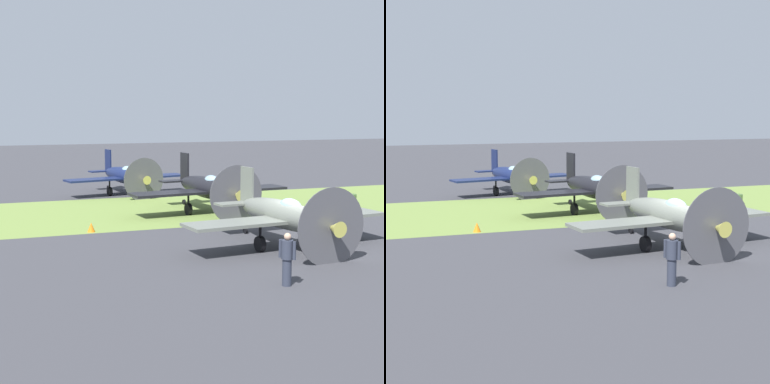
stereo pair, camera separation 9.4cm
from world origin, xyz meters
The scene contains 8 objects.
ground_plane centered at (0.00, 0.00, 0.00)m, with size 160.00×160.00×0.00m, color #38383D.
grass_verge centered at (0.00, -11.19, 0.00)m, with size 120.00×11.00×0.01m, color olive.
airplane_lead centered at (0.80, -0.19, 1.34)m, with size 9.03×7.16×3.21m.
airplane_wingman centered at (0.52, -9.44, 1.36)m, with size 9.14×7.24×3.24m.
airplane_trail centered at (3.01, -18.33, 1.24)m, with size 8.40×6.70×2.97m.
ground_crew_chief centered at (3.46, 4.93, 0.91)m, with size 0.38×0.56×1.73m.
fuel_drum centered at (-7.36, -7.45, 0.45)m, with size 0.60×0.60×0.90m, color #476633.
runway_marker_cone centered at (7.66, -6.08, 0.22)m, with size 0.36×0.36×0.44m, color orange.
Camera 2 is at (12.93, 22.29, 5.63)m, focal length 58.52 mm.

